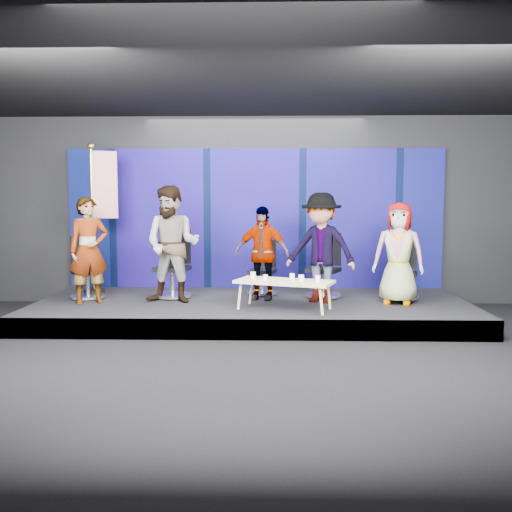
# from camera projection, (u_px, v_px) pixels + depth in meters

# --- Properties ---
(ground) EXTENTS (10.00, 10.00, 0.00)m
(ground) POSITION_uv_depth(u_px,v_px,m) (245.00, 361.00, 6.91)
(ground) COLOR black
(ground) RESTS_ON ground
(room_walls) EXTENTS (10.02, 8.02, 3.51)m
(room_walls) POSITION_uv_depth(u_px,v_px,m) (245.00, 158.00, 6.68)
(room_walls) COLOR black
(room_walls) RESTS_ON ground
(riser) EXTENTS (7.00, 3.00, 0.30)m
(riser) POSITION_uv_depth(u_px,v_px,m) (252.00, 309.00, 9.38)
(riser) COLOR black
(riser) RESTS_ON ground
(backdrop) EXTENTS (7.00, 0.08, 2.60)m
(backdrop) POSITION_uv_depth(u_px,v_px,m) (255.00, 219.00, 10.69)
(backdrop) COLOR #06154F
(backdrop) RESTS_ON riser
(chair_a) EXTENTS (0.80, 0.80, 1.05)m
(chair_a) POSITION_uv_depth(u_px,v_px,m) (87.00, 278.00, 9.56)
(chair_a) COLOR silver
(chair_a) RESTS_ON riser
(panelist_a) EXTENTS (0.74, 0.66, 1.70)m
(panelist_a) POSITION_uv_depth(u_px,v_px,m) (89.00, 250.00, 9.05)
(panelist_a) COLOR black
(panelist_a) RESTS_ON riser
(chair_b) EXTENTS (0.76, 0.76, 1.16)m
(chair_b) POSITION_uv_depth(u_px,v_px,m) (174.00, 275.00, 9.66)
(chair_b) COLOR silver
(chair_b) RESTS_ON riser
(panelist_b) EXTENTS (1.02, 0.86, 1.88)m
(panelist_b) POSITION_uv_depth(u_px,v_px,m) (172.00, 244.00, 9.11)
(panelist_b) COLOR black
(panelist_b) RESTS_ON riser
(chair_c) EXTENTS (0.64, 0.64, 0.95)m
(chair_c) POSITION_uv_depth(u_px,v_px,m) (263.00, 277.00, 9.97)
(chair_c) COLOR silver
(chair_c) RESTS_ON riser
(panelist_c) EXTENTS (0.97, 0.57, 1.55)m
(panelist_c) POSITION_uv_depth(u_px,v_px,m) (262.00, 253.00, 9.42)
(panelist_c) COLOR black
(panelist_c) RESTS_ON riser
(chair_d) EXTENTS (0.81, 0.81, 1.09)m
(chair_d) POSITION_uv_depth(u_px,v_px,m) (324.00, 276.00, 9.68)
(chair_d) COLOR silver
(chair_d) RESTS_ON riser
(panelist_d) EXTENTS (1.31, 1.05, 1.77)m
(panelist_d) POSITION_uv_depth(u_px,v_px,m) (321.00, 248.00, 9.14)
(panelist_d) COLOR black
(panelist_d) RESTS_ON riser
(chair_e) EXTENTS (0.71, 0.71, 1.00)m
(chair_e) POSITION_uv_depth(u_px,v_px,m) (403.00, 279.00, 9.50)
(chair_e) COLOR silver
(chair_e) RESTS_ON riser
(panelist_e) EXTENTS (0.91, 0.73, 1.61)m
(panelist_e) POSITION_uv_depth(u_px,v_px,m) (399.00, 253.00, 9.00)
(panelist_e) COLOR black
(panelist_e) RESTS_ON riser
(coffee_table) EXTENTS (1.56, 1.05, 0.44)m
(coffee_table) POSITION_uv_depth(u_px,v_px,m) (284.00, 283.00, 8.57)
(coffee_table) COLOR tan
(coffee_table) RESTS_ON riser
(mug_a) EXTENTS (0.08, 0.08, 0.10)m
(mug_a) POSITION_uv_depth(u_px,v_px,m) (253.00, 275.00, 8.78)
(mug_a) COLOR silver
(mug_a) RESTS_ON coffee_table
(mug_b) EXTENTS (0.07, 0.07, 0.09)m
(mug_b) POSITION_uv_depth(u_px,v_px,m) (265.00, 278.00, 8.54)
(mug_b) COLOR silver
(mug_b) RESTS_ON coffee_table
(mug_c) EXTENTS (0.08, 0.08, 0.09)m
(mug_c) POSITION_uv_depth(u_px,v_px,m) (292.00, 276.00, 8.67)
(mug_c) COLOR silver
(mug_c) RESTS_ON coffee_table
(mug_d) EXTENTS (0.08, 0.08, 0.10)m
(mug_d) POSITION_uv_depth(u_px,v_px,m) (301.00, 278.00, 8.45)
(mug_d) COLOR silver
(mug_d) RESTS_ON coffee_table
(mug_e) EXTENTS (0.08, 0.08, 0.09)m
(mug_e) POSITION_uv_depth(u_px,v_px,m) (318.00, 278.00, 8.43)
(mug_e) COLOR silver
(mug_e) RESTS_ON coffee_table
(flag_stand) EXTENTS (0.59, 0.35, 2.62)m
(flag_stand) POSITION_uv_depth(u_px,v_px,m) (100.00, 215.00, 9.81)
(flag_stand) COLOR black
(flag_stand) RESTS_ON riser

